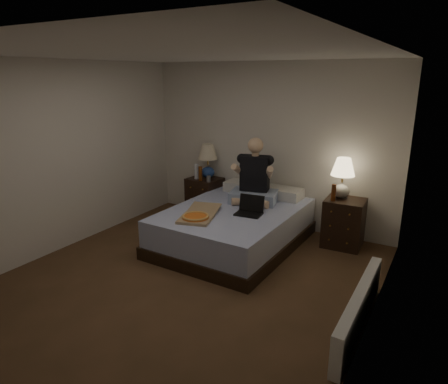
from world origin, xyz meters
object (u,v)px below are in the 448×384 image
Objects in this scene: water_bottle at (196,171)px; beer_bottle_right at (334,193)px; nightstand_left at (205,197)px; radiator at (359,310)px; beer_bottle_left at (200,173)px; nightstand_right at (344,223)px; lamp_right at (342,178)px; bed at (234,227)px; pizza_box at (196,217)px; soda_can at (209,179)px; person at (254,171)px; lamp_left at (208,161)px; laptop at (249,206)px.

water_bottle reaches higher than beer_bottle_right.
nightstand_left reaches higher than radiator.
beer_bottle_left is at bearing -78.53° from nightstand_left.
nightstand_right is 1.20× the size of lamp_right.
pizza_box is (-0.21, -0.63, 0.30)m from bed.
water_bottle is 0.30m from soda_can.
soda_can is at bearing 99.42° from pizza_box.
person is at bearing -12.49° from soda_can.
soda_can is (0.15, -0.22, -0.23)m from lamp_left.
lamp_right reaches higher than lamp_left.
person is at bearing -171.09° from beer_bottle_right.
bed is at bearing -147.81° from lamp_right.
lamp_right reaches higher than nightstand_left.
nightstand_right is 0.49m from beer_bottle_right.
beer_bottle_left is at bearing 155.24° from person.
lamp_right is at bearing 5.58° from nightstand_left.
beer_bottle_right is at bearing -138.29° from nightstand_right.
bed is 3.19× the size of nightstand_left.
water_bottle reaches higher than nightstand_left.
lamp_left is at bearing 50.25° from water_bottle.
nightstand_left is 2.86× the size of beer_bottle_left.
lamp_right is 0.35× the size of radiator.
laptop is (-1.05, -0.84, 0.31)m from nightstand_right.
radiator is at bearing -69.71° from lamp_right.
lamp_right is 2.08m from soda_can.
person reaches higher than radiator.
lamp_right is 2.24× the size of water_bottle.
water_bottle is 3.58m from radiator.
bed is 1.27m from nightstand_left.
beer_bottle_right is at bearing -4.32° from person.
soda_can is at bearing -6.31° from beer_bottle_left.
beer_bottle_right is at bearing 0.69° from nightstand_left.
lamp_right reaches higher than laptop.
radiator is at bearing -32.25° from soda_can.
soda_can is at bearing -36.40° from nightstand_left.
pizza_box is at bearing -106.51° from bed.
nightstand_left is 1.18× the size of lamp_left.
nightstand_left is 3.51m from radiator.
beer_bottle_right is 1.88m from pizza_box.
nightstand_left is at bearing 46.00° from water_bottle.
nightstand_right is 2.07m from pizza_box.
soda_can is at bearing 143.75° from bed.
beer_bottle_left is (0.11, -0.05, -0.01)m from water_bottle.
beer_bottle_left is at bearing 178.80° from beer_bottle_right.
person is 2.74× the size of laptop.
nightstand_right is 1.95m from radiator.
water_bottle is 0.27× the size of person.
person is at bearing -12.91° from nightstand_left.
laptop is (1.24, -0.95, -0.29)m from lamp_left.
bed is at bearing -153.64° from nightstand_right.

